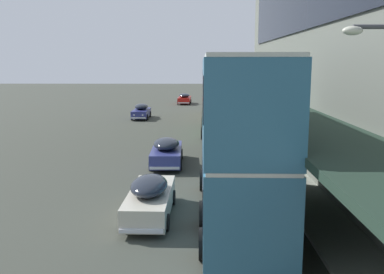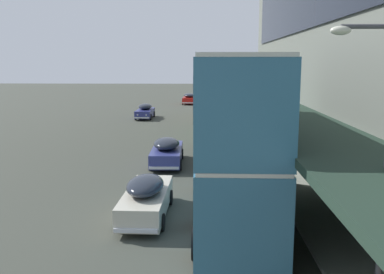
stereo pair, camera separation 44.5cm
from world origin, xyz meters
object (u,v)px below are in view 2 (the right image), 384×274
(transit_bus_kerbside_front, at_px, (233,134))
(transit_bus_kerbside_rear, at_px, (220,111))
(street_lamp, at_px, (380,152))
(sedan_lead_near, at_px, (167,151))
(transit_bus_kerbside_far, at_px, (220,88))
(sedan_lead_mid, at_px, (145,111))
(sedan_second_near, at_px, (146,197))
(sedan_trailing_near, at_px, (189,99))

(transit_bus_kerbside_front, xyz_separation_m, transit_bus_kerbside_rear, (0.24, 20.61, -1.45))
(street_lamp, bearing_deg, sedan_lead_near, 111.56)
(transit_bus_kerbside_far, distance_m, sedan_lead_near, 23.52)
(transit_bus_kerbside_far, distance_m, sedan_lead_mid, 8.77)
(sedan_lead_near, height_order, street_lamp, street_lamp)
(transit_bus_kerbside_rear, distance_m, sedan_second_near, 20.77)
(sedan_trailing_near, height_order, sedan_lead_near, sedan_lead_near)
(transit_bus_kerbside_front, distance_m, transit_bus_kerbside_rear, 20.66)
(street_lamp, bearing_deg, sedan_second_near, 132.54)
(sedan_second_near, bearing_deg, transit_bus_kerbside_front, -3.17)
(transit_bus_kerbside_front, relative_size, sedan_lead_near, 2.28)
(sedan_lead_mid, xyz_separation_m, sedan_trailing_near, (4.22, 16.80, -0.01))
(transit_bus_kerbside_front, height_order, sedan_lead_mid, transit_bus_kerbside_front)
(transit_bus_kerbside_front, xyz_separation_m, sedan_second_near, (-3.35, 0.19, -2.57))
(transit_bus_kerbside_rear, bearing_deg, sedan_lead_mid, 128.54)
(transit_bus_kerbside_front, height_order, transit_bus_kerbside_rear, transit_bus_kerbside_front)
(transit_bus_kerbside_front, bearing_deg, sedan_lead_mid, 104.02)
(transit_bus_kerbside_front, relative_size, transit_bus_kerbside_far, 1.07)
(sedan_second_near, distance_m, sedan_lead_near, 8.84)
(sedan_trailing_near, bearing_deg, transit_bus_kerbside_front, -85.90)
(sedan_lead_mid, bearing_deg, sedan_second_near, -81.99)
(sedan_trailing_near, height_order, street_lamp, street_lamp)
(transit_bus_kerbside_front, height_order, street_lamp, street_lamp)
(transit_bus_kerbside_far, height_order, street_lamp, street_lamp)
(transit_bus_kerbside_front, distance_m, sedan_lead_near, 9.96)
(transit_bus_kerbside_rear, relative_size, transit_bus_kerbside_far, 0.93)
(transit_bus_kerbside_far, height_order, sedan_lead_near, transit_bus_kerbside_far)
(sedan_second_near, relative_size, sedan_lead_near, 1.00)
(transit_bus_kerbside_far, relative_size, sedan_lead_near, 2.12)
(transit_bus_kerbside_front, xyz_separation_m, transit_bus_kerbside_far, (0.64, 32.08, -0.09))
(transit_bus_kerbside_front, distance_m, sedan_second_near, 4.22)
(transit_bus_kerbside_rear, bearing_deg, sedan_trailing_near, 97.75)
(sedan_lead_near, bearing_deg, transit_bus_kerbside_far, 80.25)
(transit_bus_kerbside_far, height_order, sedan_second_near, transit_bus_kerbside_far)
(sedan_second_near, bearing_deg, street_lamp, -47.46)
(sedan_lead_mid, height_order, sedan_lead_near, sedan_lead_near)
(transit_bus_kerbside_front, relative_size, sedan_second_near, 2.28)
(transit_bus_kerbside_rear, relative_size, sedan_second_near, 1.98)
(transit_bus_kerbside_far, xyz_separation_m, sedan_second_near, (-3.99, -31.89, -2.47))
(sedan_lead_mid, bearing_deg, street_lamp, -74.24)
(transit_bus_kerbside_front, xyz_separation_m, sedan_lead_mid, (-7.61, 30.46, -2.59))
(transit_bus_kerbside_far, bearing_deg, transit_bus_kerbside_rear, -92.03)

